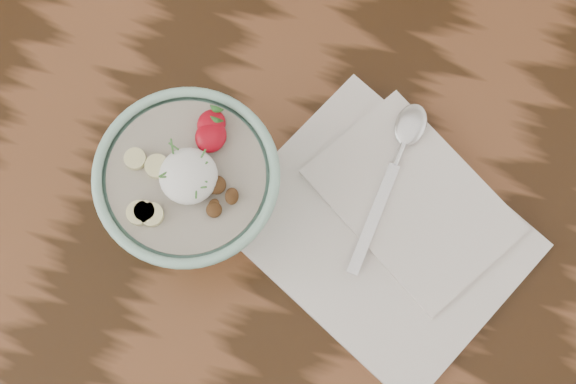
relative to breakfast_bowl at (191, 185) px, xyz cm
name	(u,v)px	position (x,y,z in cm)	size (l,w,h in cm)	color
table	(150,199)	(-6.94, 0.19, -15.18)	(160.00, 90.00, 75.00)	black
breakfast_bowl	(191,185)	(0.00, 0.00, 0.00)	(17.26, 17.26, 11.80)	#96CAB7
napkin	(387,227)	(19.18, 3.55, -5.19)	(33.33, 30.73, 1.65)	white
spoon	(402,148)	(18.05, 11.50, -3.82)	(3.47, 19.06, 0.99)	silver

